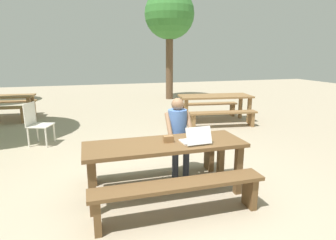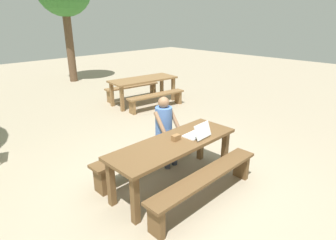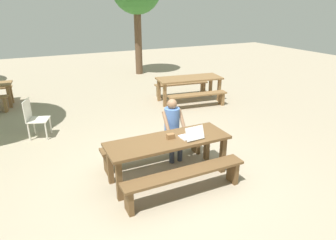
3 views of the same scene
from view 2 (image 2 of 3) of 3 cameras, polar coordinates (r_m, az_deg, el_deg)
name	(u,v)px [view 2 (image 2 of 3)]	position (r m, az deg, el deg)	size (l,w,h in m)	color
ground_plane	(174,184)	(4.59, 1.19, -12.93)	(30.00, 30.00, 0.00)	tan
picnic_table_front	(174,148)	(4.28, 1.25, -5.72)	(2.15, 0.73, 0.75)	brown
bench_near	(206,181)	(4.06, 7.68, -12.11)	(2.09, 0.30, 0.46)	brown
bench_far	(148,152)	(4.81, -4.14, -6.48)	(2.09, 0.30, 0.46)	brown
laptop	(198,133)	(4.40, 6.04, -2.69)	(0.37, 0.34, 0.24)	white
small_pouch	(176,138)	(4.26, 1.62, -3.60)	(0.13, 0.08, 0.09)	olive
person_seated	(165,126)	(4.87, -0.55, -1.26)	(0.40, 0.40, 1.25)	#333847
picnic_table_mid	(143,82)	(8.55, -5.03, 7.67)	(2.11, 1.04, 0.76)	olive
bench_mid_south	(156,98)	(8.09, -2.35, 4.58)	(1.84, 0.52, 0.43)	olive
bench_mid_north	(132,89)	(9.19, -7.28, 6.35)	(1.84, 0.52, 0.43)	olive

